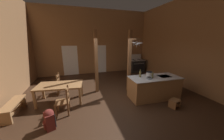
% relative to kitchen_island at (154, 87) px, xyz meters
% --- Properties ---
extents(ground_plane, '(8.62, 9.54, 0.10)m').
position_rel_kitchen_island_xyz_m(ground_plane, '(-1.70, 0.28, -0.51)').
color(ground_plane, '#382316').
extents(wall_back, '(8.62, 0.14, 4.52)m').
position_rel_kitchen_island_xyz_m(wall_back, '(-1.70, 4.72, 1.80)').
color(wall_back, '#93663F').
rests_on(wall_back, ground_plane).
extents(wall_right, '(0.14, 9.54, 4.52)m').
position_rel_kitchen_island_xyz_m(wall_right, '(2.28, 0.28, 1.80)').
color(wall_right, '#93663F').
rests_on(wall_right, ground_plane).
extents(glazed_door_back_left, '(1.00, 0.01, 2.05)m').
position_rel_kitchen_island_xyz_m(glazed_door_back_left, '(-3.46, 4.65, 0.56)').
color(glazed_door_back_left, white).
rests_on(glazed_door_back_left, ground_plane).
extents(glazed_panel_back_right, '(0.84, 0.01, 2.05)m').
position_rel_kitchen_island_xyz_m(glazed_panel_back_right, '(-1.31, 4.65, 0.56)').
color(glazed_panel_back_right, white).
rests_on(glazed_panel_back_right, ground_plane).
extents(kitchen_island, '(2.20, 1.04, 0.93)m').
position_rel_kitchen_island_xyz_m(kitchen_island, '(0.00, 0.00, 0.00)').
color(kitchen_island, '#9E7044').
rests_on(kitchen_island, ground_plane).
extents(stove_range, '(1.14, 0.83, 1.32)m').
position_rel_kitchen_island_xyz_m(stove_range, '(1.41, 4.07, 0.02)').
color(stove_range, black).
rests_on(stove_range, ground_plane).
extents(support_post_with_pot_rack, '(0.67, 0.23, 2.87)m').
position_rel_kitchen_island_xyz_m(support_post_with_pot_rack, '(-0.68, 1.00, 1.09)').
color(support_post_with_pot_rack, brown).
rests_on(support_post_with_pot_rack, ground_plane).
extents(support_post_center, '(0.14, 0.14, 2.87)m').
position_rel_kitchen_island_xyz_m(support_post_center, '(-2.22, 1.35, 0.97)').
color(support_post_center, brown).
rests_on(support_post_center, ground_plane).
extents(step_stool, '(0.42, 0.37, 0.30)m').
position_rel_kitchen_island_xyz_m(step_stool, '(0.26, -0.91, -0.28)').
color(step_stool, brown).
rests_on(step_stool, ground_plane).
extents(dining_table, '(1.81, 1.13, 0.74)m').
position_rel_kitchen_island_xyz_m(dining_table, '(-3.80, 0.81, 0.19)').
color(dining_table, '#9E7044').
rests_on(dining_table, ground_plane).
extents(ladderback_chair_near_window, '(0.49, 0.49, 0.95)m').
position_rel_kitchen_island_xyz_m(ladderback_chair_near_window, '(-3.84, 1.71, -0.01)').
color(ladderback_chair_near_window, brown).
rests_on(ladderback_chair_near_window, ground_plane).
extents(ladderback_chair_by_post, '(0.46, 0.46, 0.95)m').
position_rel_kitchen_island_xyz_m(ladderback_chair_by_post, '(-3.61, -0.06, -0.01)').
color(ladderback_chair_by_post, brown).
rests_on(ladderback_chair_by_post, ground_plane).
extents(bench_along_left_wall, '(0.37, 1.19, 0.44)m').
position_rel_kitchen_island_xyz_m(bench_along_left_wall, '(-5.22, 0.38, -0.16)').
color(bench_along_left_wall, '#9E7044').
rests_on(bench_along_left_wall, ground_plane).
extents(backpack, '(0.37, 0.38, 0.60)m').
position_rel_kitchen_island_xyz_m(backpack, '(-3.96, -0.69, -0.15)').
color(backpack, maroon).
rests_on(backpack, ground_plane).
extents(stockpot_on_counter, '(0.35, 0.28, 0.21)m').
position_rel_kitchen_island_xyz_m(stockpot_on_counter, '(-0.18, 0.14, 0.57)').
color(stockpot_on_counter, '#B7BABF').
rests_on(stockpot_on_counter, kitchen_island).
extents(mixing_bowl_on_counter, '(0.21, 0.21, 0.08)m').
position_rel_kitchen_island_xyz_m(mixing_bowl_on_counter, '(-0.37, -0.13, 0.50)').
color(mixing_bowl_on_counter, slate).
rests_on(mixing_bowl_on_counter, kitchen_island).
extents(bottle_tall_on_counter, '(0.08, 0.08, 0.33)m').
position_rel_kitchen_island_xyz_m(bottle_tall_on_counter, '(-0.60, 0.20, 0.60)').
color(bottle_tall_on_counter, brown).
rests_on(bottle_tall_on_counter, kitchen_island).
extents(bottle_short_on_counter, '(0.07, 0.07, 0.28)m').
position_rel_kitchen_island_xyz_m(bottle_short_on_counter, '(-0.19, -0.09, 0.58)').
color(bottle_short_on_counter, brown).
rests_on(bottle_short_on_counter, kitchen_island).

